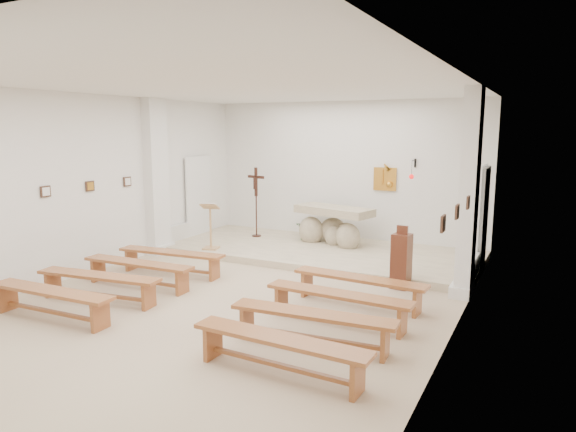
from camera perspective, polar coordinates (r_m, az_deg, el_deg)
The scene contains 31 objects.
ground at distance 8.76m, azimuth -5.92°, elevation -9.22°, with size 7.00×10.00×0.00m, color #C6B48F.
wall_left at distance 10.67m, azimuth -22.03°, elevation 3.16°, with size 0.02×10.00×3.50m, color white.
wall_right at distance 7.09m, azimuth 18.20°, elevation 0.46°, with size 0.02×10.00×3.50m, color white.
wall_back at distance 12.80m, azimuth 6.25°, elevation 4.76°, with size 7.00×0.02×3.50m, color white.
ceiling at distance 8.32m, azimuth -6.34°, elevation 14.19°, with size 7.00×10.00×0.02m, color silver.
sanctuary_platform at distance 11.70m, azimuth 3.48°, elevation -3.97°, with size 6.98×3.00×0.15m, color beige.
pilaster_left at distance 11.98m, azimuth -14.41°, elevation 4.19°, with size 0.26×0.55×3.50m, color white.
pilaster_right at distance 9.07m, azimuth 19.48°, elevation 2.29°, with size 0.26×0.55×3.50m, color white.
gold_wall_relief at distance 12.45m, azimuth 10.72°, elevation 4.06°, with size 0.55×0.04×0.55m, color #C4892E.
sanctuary_lamp at distance 12.01m, azimuth 13.61°, elevation 4.52°, with size 0.11×0.36×0.44m.
station_frame_left_front at distance 10.16m, azimuth -25.34°, elevation 2.48°, with size 0.03×0.20×0.20m, color #41291C.
station_frame_left_mid at distance 10.79m, azimuth -21.15°, elevation 3.12°, with size 0.03×0.20×0.20m, color #41291C.
station_frame_left_rear at distance 11.47m, azimuth -17.43°, elevation 3.68°, with size 0.03×0.20×0.20m, color #41291C.
station_frame_right_front at distance 6.32m, azimuth 16.85°, elevation -0.81°, with size 0.03×0.20×0.20m, color #41291C.
station_frame_right_mid at distance 7.29m, azimuth 18.29°, elevation 0.46°, with size 0.03×0.20×0.20m, color #41291C.
station_frame_right_rear at distance 8.27m, azimuth 19.39°, elevation 1.43°, with size 0.03×0.20×0.20m, color #41291C.
radiator_left at distance 12.76m, azimuth -12.26°, elevation -2.13°, with size 0.10×0.85×0.52m, color silver.
radiator_right at distance 10.02m, azimuth 19.90°, elevation -5.71°, with size 0.10×0.85×0.52m, color silver.
altar at distance 12.14m, azimuth 5.00°, elevation -1.34°, with size 1.99×1.17×0.96m.
lectern at distance 11.63m, azimuth -8.63°, elevation -1.10°, with size 0.45×0.41×1.07m.
crucifix_stand at distance 12.82m, azimuth -3.57°, elevation 2.13°, with size 0.52×0.23×1.74m.
potted_plant at distance 12.51m, azimuth 2.08°, elevation -1.47°, with size 0.48×0.41×0.53m, color #2C5D25.
donation_pedestal at distance 9.40m, azimuth 12.47°, elevation -4.88°, with size 0.34×0.34×1.14m.
bench_left_front at distance 10.32m, azimuth -12.85°, elevation -4.47°, with size 2.25×0.57×0.47m.
bench_right_front at distance 8.44m, azimuth 7.91°, elevation -7.47°, with size 2.24×0.49×0.47m.
bench_left_second at distance 9.66m, azimuth -16.32°, elevation -5.57°, with size 2.24×0.45×0.47m.
bench_right_second at distance 7.62m, azimuth 5.61°, elevation -9.30°, with size 2.23×0.43×0.47m.
bench_left_third at distance 9.05m, azimuth -20.30°, elevation -6.81°, with size 2.25×0.65×0.47m.
bench_right_third at distance 6.84m, azimuth 2.73°, elevation -11.54°, with size 2.24×0.53×0.47m.
bench_left_fourth at distance 8.50m, azimuth -24.85°, elevation -8.17°, with size 2.24×0.45×0.47m.
bench_right_fourth at distance 6.08m, azimuth -0.94°, elevation -14.31°, with size 2.23×0.43×0.47m.
Camera 1 is at (4.56, -6.92, 2.82)m, focal length 32.00 mm.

